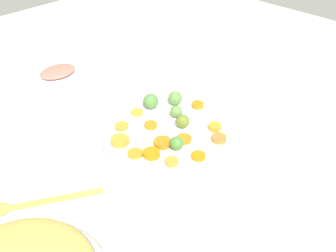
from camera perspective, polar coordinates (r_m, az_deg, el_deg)
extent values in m
cube|color=white|center=(0.92, -2.20, -6.45)|extent=(2.40, 2.40, 0.02)
cylinder|color=white|center=(0.89, 0.00, -3.02)|extent=(0.29, 0.29, 0.10)
cylinder|color=orange|center=(0.87, 6.92, -0.14)|extent=(0.04, 0.04, 0.01)
cylinder|color=orange|center=(0.83, -7.09, -2.17)|extent=(0.05, 0.05, 0.01)
cylinder|color=orange|center=(0.79, 4.49, -4.44)|extent=(0.04, 0.04, 0.01)
cylinder|color=orange|center=(0.84, 7.52, -1.82)|extent=(0.04, 0.04, 0.01)
cylinder|color=orange|center=(0.82, -0.81, -2.48)|extent=(0.05, 0.05, 0.01)
cylinder|color=orange|center=(0.87, -6.86, -0.05)|extent=(0.04, 0.04, 0.01)
cylinder|color=orange|center=(0.79, -2.47, -4.09)|extent=(0.04, 0.04, 0.01)
cylinder|color=orange|center=(0.77, 0.55, -5.29)|extent=(0.04, 0.04, 0.01)
cylinder|color=orange|center=(0.94, 4.23, 3.20)|extent=(0.03, 0.03, 0.01)
cylinder|color=orange|center=(0.80, -4.85, -4.05)|extent=(0.05, 0.05, 0.01)
cylinder|color=orange|center=(0.83, 2.36, -1.93)|extent=(0.04, 0.04, 0.01)
cylinder|color=orange|center=(0.87, -2.58, 0.13)|extent=(0.04, 0.04, 0.01)
cylinder|color=orange|center=(0.92, -4.62, 2.01)|extent=(0.04, 0.04, 0.01)
sphere|color=#57843D|center=(0.94, 1.07, 4.14)|extent=(0.03, 0.03, 0.03)
sphere|color=#5C7226|center=(0.86, 2.17, 0.70)|extent=(0.03, 0.03, 0.03)
sphere|color=#497B3B|center=(0.93, -2.58, 3.67)|extent=(0.04, 0.04, 0.04)
sphere|color=#437A32|center=(0.80, 1.36, -2.50)|extent=(0.03, 0.03, 0.03)
sphere|color=#59833E|center=(0.90, 1.21, 2.15)|extent=(0.03, 0.03, 0.03)
cube|color=#B29041|center=(0.86, -16.29, -10.37)|extent=(0.18, 0.11, 0.01)
cylinder|color=white|center=(1.31, -14.86, 7.17)|extent=(0.24, 0.24, 0.01)
ellipsoid|color=#BD695A|center=(1.31, -15.97, 7.75)|extent=(0.12, 0.10, 0.02)
cube|color=silver|center=(1.19, 19.23, 3.11)|extent=(0.19, 0.19, 0.01)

